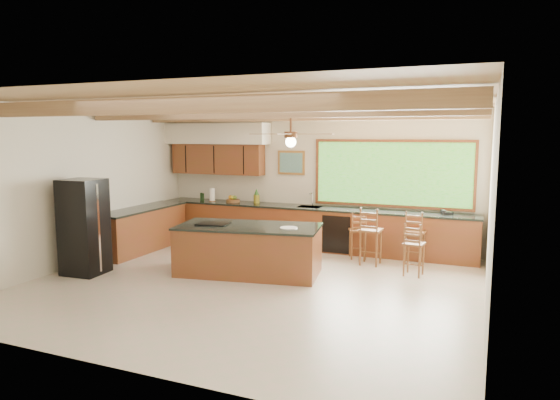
% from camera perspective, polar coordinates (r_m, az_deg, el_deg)
% --- Properties ---
extents(ground, '(7.20, 7.20, 0.00)m').
position_cam_1_polar(ground, '(8.43, -3.28, -9.64)').
color(ground, beige).
rests_on(ground, ground).
extents(room_shell, '(7.27, 6.54, 3.02)m').
position_cam_1_polar(room_shell, '(8.72, -2.52, 5.73)').
color(room_shell, beige).
rests_on(room_shell, ground).
extents(counter_run, '(7.12, 3.10, 1.25)m').
position_cam_1_polar(counter_run, '(10.87, -1.39, -3.18)').
color(counter_run, brown).
rests_on(counter_run, ground).
extents(island, '(2.68, 1.60, 0.90)m').
position_cam_1_polar(island, '(8.98, -3.59, -5.66)').
color(island, brown).
rests_on(island, ground).
extents(refrigerator, '(0.71, 0.69, 1.70)m').
position_cam_1_polar(refrigerator, '(9.54, -21.48, -2.87)').
color(refrigerator, black).
rests_on(refrigerator, ground).
extents(bar_stool_a, '(0.44, 0.44, 0.95)m').
position_cam_1_polar(bar_stool_a, '(10.10, 8.81, -3.54)').
color(bar_stool_a, brown).
rests_on(bar_stool_a, ground).
extents(bar_stool_b, '(0.42, 0.42, 1.11)m').
position_cam_1_polar(bar_stool_b, '(9.62, 10.26, -3.54)').
color(bar_stool_b, brown).
rests_on(bar_stool_b, ground).
extents(bar_stool_c, '(0.38, 0.38, 0.95)m').
position_cam_1_polar(bar_stool_c, '(9.07, 15.04, -4.99)').
color(bar_stool_c, brown).
rests_on(bar_stool_c, ground).
extents(bar_stool_d, '(0.39, 0.39, 1.04)m').
position_cam_1_polar(bar_stool_d, '(9.89, 15.15, -3.62)').
color(bar_stool_d, brown).
rests_on(bar_stool_d, ground).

